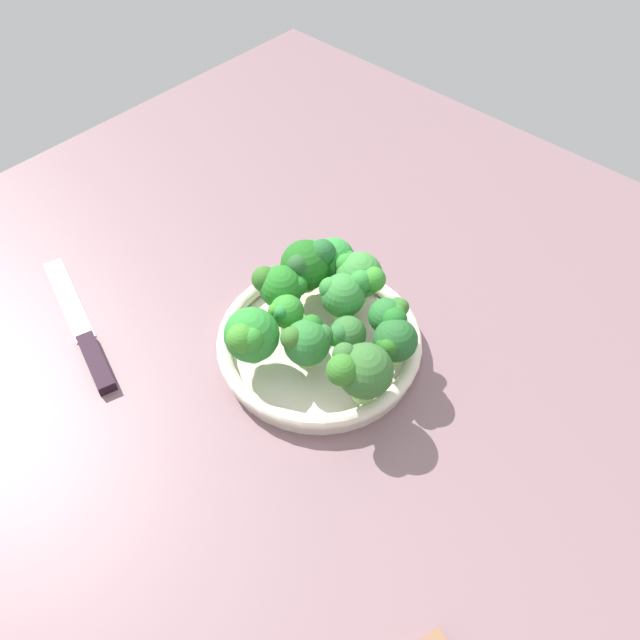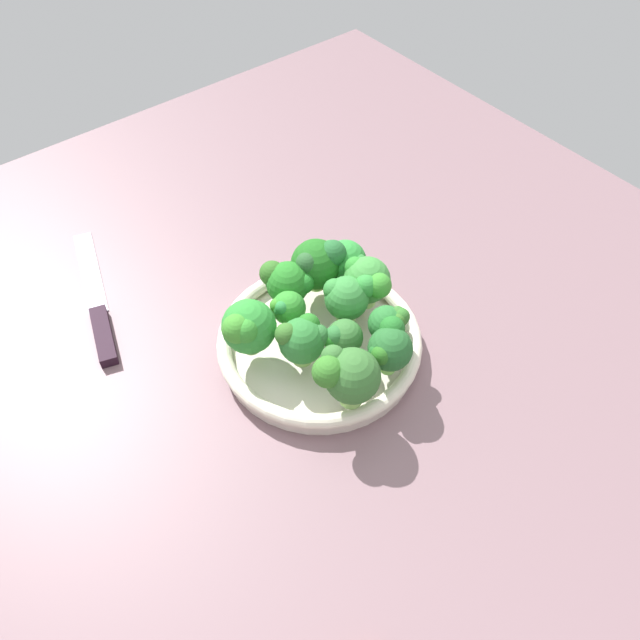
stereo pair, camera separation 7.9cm
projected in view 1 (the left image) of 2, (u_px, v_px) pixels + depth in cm
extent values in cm
cube|color=#795C63|center=(303.00, 371.00, 83.62)|extent=(130.00, 130.00, 2.50)
cylinder|color=beige|center=(320.00, 348.00, 83.56)|extent=(25.08, 25.08, 1.50)
torus|color=#ECE2C8|center=(320.00, 340.00, 82.29)|extent=(26.12, 26.12, 1.83)
cylinder|color=#84B356|center=(307.00, 357.00, 78.27)|extent=(2.44, 2.44, 1.81)
sphere|color=#2B7631|center=(307.00, 343.00, 76.20)|extent=(5.61, 5.61, 5.61)
sphere|color=#257222|center=(312.00, 326.00, 76.39)|extent=(2.75, 2.75, 2.75)
sphere|color=#346A27|center=(292.00, 338.00, 74.74)|extent=(2.76, 2.76, 2.76)
sphere|color=#2B692F|center=(322.00, 336.00, 76.26)|extent=(2.82, 2.82, 2.82)
cylinder|color=#9FDA62|center=(306.00, 282.00, 86.43)|extent=(2.46, 2.46, 1.82)
sphere|color=#1E631D|center=(306.00, 265.00, 84.09)|extent=(6.66, 6.66, 6.66)
sphere|color=#29582B|center=(298.00, 265.00, 81.84)|extent=(2.91, 2.91, 2.91)
sphere|color=#22602D|center=(322.00, 253.00, 83.06)|extent=(3.59, 3.59, 3.59)
cylinder|color=#A2CE75|center=(344.00, 312.00, 82.78)|extent=(2.54, 2.54, 2.06)
sphere|color=#358339|center=(345.00, 297.00, 80.61)|extent=(5.62, 5.62, 5.62)
sphere|color=#328236|center=(330.00, 288.00, 80.12)|extent=(2.86, 2.86, 2.86)
sphere|color=#388D3E|center=(353.00, 285.00, 81.50)|extent=(3.31, 3.31, 3.31)
cylinder|color=#94D262|center=(288.00, 324.00, 81.53)|extent=(1.83, 1.83, 1.99)
sphere|color=#318A2C|center=(287.00, 311.00, 79.71)|extent=(4.28, 4.28, 4.28)
sphere|color=#2C8239|center=(280.00, 315.00, 78.76)|extent=(1.84, 1.84, 1.84)
sphere|color=#2A7E39|center=(279.00, 314.00, 78.02)|extent=(1.76, 1.76, 1.76)
sphere|color=#398727|center=(275.00, 311.00, 78.96)|extent=(1.89, 1.89, 1.89)
cylinder|color=#A1DA6C|center=(358.00, 292.00, 85.05)|extent=(2.69, 2.69, 2.12)
sphere|color=#3C8A3A|center=(359.00, 275.00, 82.74)|extent=(6.06, 6.06, 6.06)
sphere|color=#368C2B|center=(373.00, 279.00, 80.66)|extent=(3.23, 3.23, 3.23)
sphere|color=#2F8935|center=(361.00, 281.00, 80.37)|extent=(2.95, 2.95, 2.95)
sphere|color=#2D862C|center=(346.00, 264.00, 82.41)|extent=(2.75, 2.75, 2.75)
cylinder|color=#9BD366|center=(347.00, 346.00, 79.46)|extent=(2.30, 2.30, 1.66)
sphere|color=#336C30|center=(348.00, 334.00, 77.72)|extent=(4.48, 4.48, 4.48)
sphere|color=#2B6C31|center=(339.00, 334.00, 76.61)|extent=(2.56, 2.56, 2.56)
sphere|color=#237620|center=(336.00, 338.00, 76.62)|extent=(2.24, 2.24, 2.24)
cylinder|color=#8FC45A|center=(282.00, 302.00, 84.00)|extent=(1.84, 1.84, 1.91)
sphere|color=#257723|center=(281.00, 287.00, 81.88)|extent=(5.62, 5.62, 5.62)
sphere|color=#306722|center=(265.00, 279.00, 81.60)|extent=(3.31, 3.31, 3.31)
sphere|color=#227524|center=(297.00, 286.00, 81.65)|extent=(2.76, 2.76, 2.76)
cylinder|color=#87BB57|center=(385.00, 330.00, 80.67)|extent=(1.82, 1.82, 2.35)
sphere|color=#276D2E|center=(386.00, 316.00, 78.66)|extent=(4.51, 4.51, 4.51)
sphere|color=#306D27|center=(400.00, 307.00, 78.11)|extent=(2.18, 2.18, 2.18)
sphere|color=#336A2A|center=(397.00, 305.00, 78.30)|extent=(1.92, 1.92, 1.92)
sphere|color=#336A24|center=(398.00, 311.00, 77.73)|extent=(2.02, 2.02, 2.02)
cylinder|color=#81B958|center=(362.00, 389.00, 74.66)|extent=(2.69, 2.69, 2.69)
sphere|color=#356B2E|center=(364.00, 372.00, 72.05)|extent=(6.43, 6.43, 6.43)
sphere|color=#34692E|center=(344.00, 355.00, 71.55)|extent=(2.77, 2.77, 2.77)
sphere|color=#337726|center=(342.00, 370.00, 70.34)|extent=(3.62, 3.62, 3.62)
cylinder|color=#83CA57|center=(393.00, 355.00, 78.20)|extent=(1.87, 1.87, 2.24)
sphere|color=#235E29|center=(395.00, 340.00, 76.03)|extent=(5.32, 5.32, 5.32)
sphere|color=#28691F|center=(389.00, 347.00, 74.47)|extent=(2.44, 2.44, 2.44)
sphere|color=#236A27|center=(385.00, 345.00, 75.02)|extent=(2.31, 2.31, 2.31)
sphere|color=#206924|center=(395.00, 320.00, 76.38)|extent=(3.03, 3.03, 3.03)
cylinder|color=#7BB54F|center=(333.00, 273.00, 87.55)|extent=(2.66, 2.66, 1.69)
sphere|color=#2E8C36|center=(334.00, 259.00, 85.51)|extent=(5.62, 5.62, 5.62)
sphere|color=green|center=(317.00, 250.00, 84.47)|extent=(2.59, 2.59, 2.59)
sphere|color=#3F923D|center=(318.00, 253.00, 84.11)|extent=(2.30, 2.30, 2.30)
sphere|color=#348239|center=(347.00, 259.00, 84.36)|extent=(2.35, 2.35, 2.35)
cylinder|color=#79B05B|center=(254.00, 351.00, 78.72)|extent=(2.35, 2.35, 1.97)
sphere|color=#2D8931|center=(252.00, 335.00, 76.33)|extent=(6.65, 6.65, 6.65)
sphere|color=#32892B|center=(251.00, 339.00, 73.85)|extent=(3.01, 3.01, 3.01)
sphere|color=#3B8C2B|center=(242.00, 338.00, 73.98)|extent=(3.59, 3.59, 3.59)
cube|color=silver|center=(68.00, 298.00, 89.94)|extent=(7.57, 17.00, 0.40)
cube|color=black|center=(96.00, 363.00, 82.04)|extent=(4.97, 9.82, 1.50)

